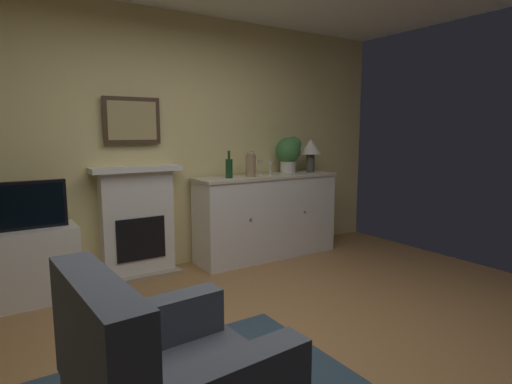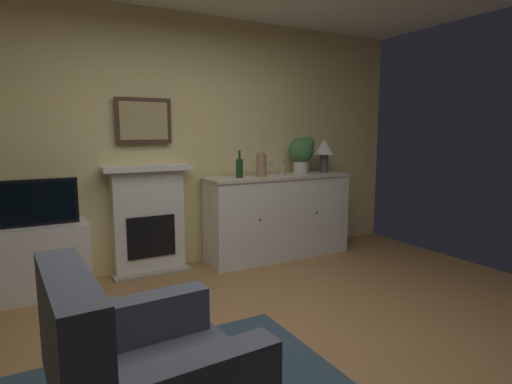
# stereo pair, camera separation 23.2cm
# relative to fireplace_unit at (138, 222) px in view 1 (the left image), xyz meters

# --- Properties ---
(ground_plane) EXTENTS (5.92, 4.50, 0.10)m
(ground_plane) POSITION_rel_fireplace_unit_xyz_m (0.24, -2.09, -0.60)
(ground_plane) COLOR #9E7042
(ground_plane) RESTS_ON ground
(wall_rear) EXTENTS (5.92, 0.06, 2.64)m
(wall_rear) POSITION_rel_fireplace_unit_xyz_m (0.24, 0.13, 0.77)
(wall_rear) COLOR #EAD68C
(wall_rear) RESTS_ON ground_plane
(fireplace_unit) EXTENTS (0.87, 0.30, 1.10)m
(fireplace_unit) POSITION_rel_fireplace_unit_xyz_m (0.00, 0.00, 0.00)
(fireplace_unit) COLOR white
(fireplace_unit) RESTS_ON ground_plane
(framed_picture) EXTENTS (0.55, 0.04, 0.45)m
(framed_picture) POSITION_rel_fireplace_unit_xyz_m (-0.00, 0.05, 0.99)
(framed_picture) COLOR #473323
(sideboard_cabinet) EXTENTS (1.71, 0.49, 0.95)m
(sideboard_cabinet) POSITION_rel_fireplace_unit_xyz_m (1.44, -0.18, -0.07)
(sideboard_cabinet) COLOR white
(sideboard_cabinet) RESTS_ON ground_plane
(table_lamp) EXTENTS (0.26, 0.26, 0.40)m
(table_lamp) POSITION_rel_fireplace_unit_xyz_m (2.08, -0.18, 0.68)
(table_lamp) COLOR #4C4742
(table_lamp) RESTS_ON sideboard_cabinet
(wine_bottle) EXTENTS (0.08, 0.08, 0.29)m
(wine_bottle) POSITION_rel_fireplace_unit_xyz_m (0.94, -0.20, 0.50)
(wine_bottle) COLOR #193F1E
(wine_bottle) RESTS_ON sideboard_cabinet
(wine_glass_left) EXTENTS (0.07, 0.07, 0.16)m
(wine_glass_left) POSITION_rel_fireplace_unit_xyz_m (1.36, -0.16, 0.52)
(wine_glass_left) COLOR silver
(wine_glass_left) RESTS_ON sideboard_cabinet
(wine_glass_center) EXTENTS (0.07, 0.07, 0.16)m
(wine_glass_center) POSITION_rel_fireplace_unit_xyz_m (1.47, -0.21, 0.52)
(wine_glass_center) COLOR silver
(wine_glass_center) RESTS_ON sideboard_cabinet
(vase_decorative) EXTENTS (0.11, 0.11, 0.28)m
(vase_decorative) POSITION_rel_fireplace_unit_xyz_m (1.19, -0.23, 0.54)
(vase_decorative) COLOR #9E7F5B
(vase_decorative) RESTS_ON sideboard_cabinet
(tv_cabinet) EXTENTS (0.75, 0.42, 0.63)m
(tv_cabinet) POSITION_rel_fireplace_unit_xyz_m (-0.97, -0.16, -0.23)
(tv_cabinet) COLOR white
(tv_cabinet) RESTS_ON ground_plane
(tv_set) EXTENTS (0.62, 0.07, 0.40)m
(tv_set) POSITION_rel_fireplace_unit_xyz_m (-0.97, -0.19, 0.29)
(tv_set) COLOR black
(tv_set) RESTS_ON tv_cabinet
(potted_plant_small) EXTENTS (0.30, 0.30, 0.43)m
(potted_plant_small) POSITION_rel_fireplace_unit_xyz_m (1.78, -0.13, 0.65)
(potted_plant_small) COLOR beige
(potted_plant_small) RESTS_ON sideboard_cabinet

